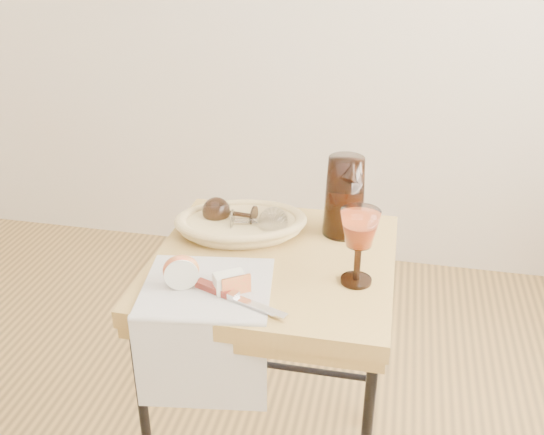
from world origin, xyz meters
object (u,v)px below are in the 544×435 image
(bread_basket, at_px, (241,226))
(table_knife, at_px, (236,297))
(pitcher, at_px, (345,196))
(goblet_lying_b, at_px, (256,221))
(apple_half, at_px, (181,270))
(side_table, at_px, (274,376))
(tea_towel, at_px, (207,287))
(wine_goblet, at_px, (358,247))
(goblet_lying_a, at_px, (232,213))

(bread_basket, relative_size, table_knife, 1.34)
(bread_basket, relative_size, pitcher, 1.22)
(goblet_lying_b, height_order, apple_half, goblet_lying_b)
(side_table, distance_m, goblet_lying_b, 0.43)
(tea_towel, height_order, table_knife, table_knife)
(side_table, xyz_separation_m, goblet_lying_b, (-0.07, 0.09, 0.42))
(apple_half, bearing_deg, table_knife, -36.08)
(side_table, relative_size, apple_half, 9.09)
(side_table, height_order, wine_goblet, wine_goblet)
(goblet_lying_b, relative_size, table_knife, 0.54)
(wine_goblet, bearing_deg, tea_towel, -163.45)
(apple_half, bearing_deg, bread_basket, 54.96)
(goblet_lying_b, bearing_deg, table_knife, -92.80)
(side_table, relative_size, bread_basket, 2.43)
(bread_basket, bearing_deg, tea_towel, -106.93)
(goblet_lying_a, xyz_separation_m, pitcher, (0.29, 0.05, 0.06))
(pitcher, bearing_deg, table_knife, -97.92)
(goblet_lying_b, distance_m, pitcher, 0.24)
(goblet_lying_b, distance_m, apple_half, 0.28)
(side_table, relative_size, goblet_lying_b, 6.00)
(goblet_lying_a, height_order, apple_half, goblet_lying_a)
(pitcher, bearing_deg, goblet_lying_a, -151.45)
(tea_towel, height_order, bread_basket, bread_basket)
(bread_basket, xyz_separation_m, apple_half, (-0.06, -0.27, 0.02))
(wine_goblet, xyz_separation_m, apple_half, (-0.38, -0.10, -0.05))
(goblet_lying_b, bearing_deg, tea_towel, -109.81)
(bread_basket, xyz_separation_m, goblet_lying_b, (0.04, -0.02, 0.03))
(wine_goblet, bearing_deg, side_table, 162.17)
(bread_basket, height_order, table_knife, bread_basket)
(side_table, relative_size, table_knife, 3.25)
(goblet_lying_b, bearing_deg, goblet_lying_a, 148.41)
(pitcher, bearing_deg, apple_half, -114.94)
(goblet_lying_b, xyz_separation_m, wine_goblet, (0.27, -0.16, 0.04))
(pitcher, height_order, table_knife, pitcher)
(bread_basket, distance_m, goblet_lying_b, 0.06)
(apple_half, height_order, table_knife, apple_half)
(tea_towel, relative_size, bread_basket, 0.94)
(bread_basket, bearing_deg, wine_goblet, -43.88)
(goblet_lying_b, relative_size, apple_half, 1.52)
(tea_towel, xyz_separation_m, pitcher, (0.27, 0.33, 0.10))
(tea_towel, bearing_deg, table_knife, -35.41)
(side_table, distance_m, apple_half, 0.48)
(goblet_lying_a, relative_size, pitcher, 0.48)
(side_table, bearing_deg, goblet_lying_b, 126.35)
(goblet_lying_b, relative_size, wine_goblet, 0.68)
(apple_half, relative_size, table_knife, 0.36)
(tea_towel, height_order, goblet_lying_a, goblet_lying_a)
(side_table, distance_m, pitcher, 0.53)
(table_knife, bearing_deg, side_table, 100.00)
(side_table, distance_m, table_knife, 0.44)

